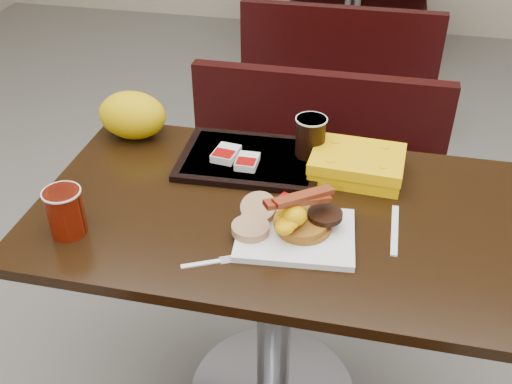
% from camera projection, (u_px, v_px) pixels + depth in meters
% --- Properties ---
extents(table_near, '(1.20, 0.70, 0.75)m').
position_uv_depth(table_near, '(274.00, 314.00, 1.68)').
color(table_near, black).
rests_on(table_near, floor).
extents(bench_near_n, '(1.00, 0.46, 0.72)m').
position_uv_depth(bench_near_n, '(309.00, 183.00, 2.25)').
color(bench_near_n, black).
rests_on(bench_near_n, floor).
extents(table_far, '(1.20, 0.70, 0.75)m').
position_uv_depth(table_far, '(351.00, 18.00, 3.76)').
color(table_far, black).
rests_on(table_far, floor).
extents(bench_far_s, '(1.00, 0.46, 0.72)m').
position_uv_depth(bench_far_s, '(340.00, 62.00, 3.21)').
color(bench_far_s, black).
rests_on(bench_far_s, floor).
extents(platter, '(0.29, 0.23, 0.02)m').
position_uv_depth(platter, '(296.00, 235.00, 1.37)').
color(platter, white).
rests_on(platter, table_near).
extents(pancake_stack, '(0.15, 0.15, 0.03)m').
position_uv_depth(pancake_stack, '(303.00, 224.00, 1.37)').
color(pancake_stack, brown).
rests_on(pancake_stack, platter).
extents(sausage_patty, '(0.10, 0.10, 0.01)m').
position_uv_depth(sausage_patty, '(325.00, 215.00, 1.36)').
color(sausage_patty, black).
rests_on(sausage_patty, pancake_stack).
extents(scrambled_eggs, '(0.11, 0.10, 0.05)m').
position_uv_depth(scrambled_eggs, '(294.00, 217.00, 1.32)').
color(scrambled_eggs, '#FFB805').
rests_on(scrambled_eggs, pancake_stack).
extents(bacon_strips, '(0.17, 0.15, 0.01)m').
position_uv_depth(bacon_strips, '(298.00, 200.00, 1.32)').
color(bacon_strips, '#4F050A').
rests_on(bacon_strips, scrambled_eggs).
extents(muffin_bottom, '(0.09, 0.09, 0.02)m').
position_uv_depth(muffin_bottom, '(250.00, 228.00, 1.36)').
color(muffin_bottom, '#A67C57').
rests_on(muffin_bottom, platter).
extents(muffin_top, '(0.09, 0.09, 0.05)m').
position_uv_depth(muffin_top, '(259.00, 208.00, 1.40)').
color(muffin_top, '#A67C57').
rests_on(muffin_top, platter).
extents(coffee_cup_near, '(0.09, 0.09, 0.12)m').
position_uv_depth(coffee_cup_near, '(66.00, 212.00, 1.36)').
color(coffee_cup_near, maroon).
rests_on(coffee_cup_near, table_near).
extents(fork, '(0.12, 0.07, 0.00)m').
position_uv_depth(fork, '(201.00, 264.00, 1.29)').
color(fork, white).
rests_on(fork, table_near).
extents(knife, '(0.02, 0.19, 0.00)m').
position_uv_depth(knife, '(395.00, 230.00, 1.39)').
color(knife, white).
rests_on(knife, table_near).
extents(condiment_syrup, '(0.04, 0.04, 0.01)m').
position_uv_depth(condiment_syrup, '(228.00, 182.00, 1.55)').
color(condiment_syrup, '#AE4E07').
rests_on(condiment_syrup, table_near).
extents(condiment_ketchup, '(0.04, 0.04, 0.01)m').
position_uv_depth(condiment_ketchup, '(287.00, 198.00, 1.49)').
color(condiment_ketchup, '#8C0504').
rests_on(condiment_ketchup, table_near).
extents(tray, '(0.40, 0.29, 0.02)m').
position_uv_depth(tray, '(251.00, 159.00, 1.64)').
color(tray, black).
rests_on(tray, table_near).
extents(hashbrown_sleeve_left, '(0.07, 0.09, 0.02)m').
position_uv_depth(hashbrown_sleeve_left, '(226.00, 154.00, 1.62)').
color(hashbrown_sleeve_left, silver).
rests_on(hashbrown_sleeve_left, tray).
extents(hashbrown_sleeve_right, '(0.06, 0.08, 0.02)m').
position_uv_depth(hashbrown_sleeve_right, '(247.00, 162.00, 1.59)').
color(hashbrown_sleeve_right, silver).
rests_on(hashbrown_sleeve_right, tray).
extents(coffee_cup_far, '(0.09, 0.09, 0.11)m').
position_uv_depth(coffee_cup_far, '(310.00, 137.00, 1.61)').
color(coffee_cup_far, black).
rests_on(coffee_cup_far, tray).
extents(clamshell, '(0.25, 0.19, 0.07)m').
position_uv_depth(clamshell, '(357.00, 164.00, 1.57)').
color(clamshell, '#F4B504').
rests_on(clamshell, table_near).
extents(paper_bag, '(0.23, 0.19, 0.14)m').
position_uv_depth(paper_bag, '(133.00, 115.00, 1.72)').
color(paper_bag, '#D5A907').
rests_on(paper_bag, table_near).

